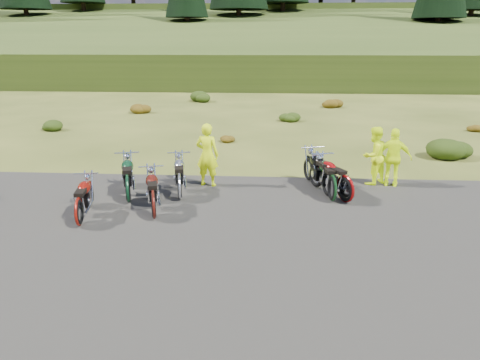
{
  "coord_description": "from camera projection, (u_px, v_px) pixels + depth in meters",
  "views": [
    {
      "loc": [
        1.51,
        -10.49,
        4.38
      ],
      "look_at": [
        0.75,
        1.19,
        0.77
      ],
      "focal_mm": 35.0,
      "sensor_mm": 36.0,
      "label": 1
    }
  ],
  "objects": [
    {
      "name": "motorcycle_5",
      "position": [
        327.0,
        197.0,
        13.3
      ],
      "size": [
        1.36,
        2.37,
        1.18
      ],
      "primitive_type": null,
      "rotation": [
        0.0,
        0.0,
        1.86
      ],
      "color": "black",
      "rests_on": "ground"
    },
    {
      "name": "motorcycle_1",
      "position": [
        80.0,
        226.0,
        11.25
      ],
      "size": [
        0.98,
        2.03,
        1.02
      ],
      "primitive_type": null,
      "rotation": [
        0.0,
        0.0,
        1.75
      ],
      "color": "maroon",
      "rests_on": "ground"
    },
    {
      "name": "shrub_5",
      "position": [
        289.0,
        116.0,
        24.97
      ],
      "size": [
        1.03,
        1.03,
        0.61
      ],
      "primitive_type": "ellipsoid",
      "color": "#1E330C",
      "rests_on": "ground"
    },
    {
      "name": "person_right_b",
      "position": [
        394.0,
        159.0,
        13.96
      ],
      "size": [
        1.1,
        0.67,
        1.76
      ],
      "primitive_type": "imported",
      "rotation": [
        0.0,
        0.0,
        2.9
      ],
      "color": "#E4FF0D",
      "rests_on": "ground"
    },
    {
      "name": "person_middle",
      "position": [
        207.0,
        156.0,
        13.99
      ],
      "size": [
        0.78,
        0.59,
        1.91
      ],
      "primitive_type": "imported",
      "rotation": [
        0.0,
        0.0,
        2.93
      ],
      "color": "#E4FF0D",
      "rests_on": "ground"
    },
    {
      "name": "shrub_2",
      "position": [
        139.0,
        107.0,
        27.49
      ],
      "size": [
        1.3,
        1.3,
        0.77
      ],
      "primitive_type": "ellipsoid",
      "color": "#5E310B",
      "rests_on": "ground"
    },
    {
      "name": "motorcycle_2",
      "position": [
        129.0,
        203.0,
        12.82
      ],
      "size": [
        1.29,
        2.29,
        1.14
      ],
      "primitive_type": null,
      "rotation": [
        0.0,
        0.0,
        1.85
      ],
      "color": "#0E341C",
      "rests_on": "ground"
    },
    {
      "name": "shrub_8",
      "position": [
        472.0,
        126.0,
        22.45
      ],
      "size": [
        0.77,
        0.77,
        0.45
      ],
      "primitive_type": "ellipsoid",
      "color": "#5E310B",
      "rests_on": "ground"
    },
    {
      "name": "shrub_4",
      "position": [
        226.0,
        137.0,
        20.12
      ],
      "size": [
        0.77,
        0.77,
        0.45
      ],
      "primitive_type": "ellipsoid",
      "color": "#5E310B",
      "rests_on": "ground"
    },
    {
      "name": "motorcycle_3",
      "position": [
        180.0,
        200.0,
        13.07
      ],
      "size": [
        1.07,
        2.17,
        1.09
      ],
      "primitive_type": null,
      "rotation": [
        0.0,
        0.0,
        1.76
      ],
      "color": "silver",
      "rests_on": "ground"
    },
    {
      "name": "hill_slope",
      "position": [
        259.0,
        72.0,
        59.07
      ],
      "size": [
        300.0,
        45.97,
        9.37
      ],
      "primitive_type": null,
      "rotation": [
        0.14,
        0.0,
        0.0
      ],
      "color": "#314316",
      "rests_on": "ground"
    },
    {
      "name": "gravel_pad",
      "position": [
        193.0,
        262.0,
        9.49
      ],
      "size": [
        20.0,
        12.0,
        0.04
      ],
      "primitive_type": "cube",
      "color": "black",
      "rests_on": "ground"
    },
    {
      "name": "motorcycle_6",
      "position": [
        344.0,
        203.0,
        12.82
      ],
      "size": [
        1.64,
        2.22,
        1.12
      ],
      "primitive_type": null,
      "rotation": [
        0.0,
        0.0,
        2.06
      ],
      "color": "maroon",
      "rests_on": "ground"
    },
    {
      "name": "shrub_1",
      "position": [
        51.0,
        124.0,
        22.64
      ],
      "size": [
        1.03,
        1.03,
        0.61
      ],
      "primitive_type": "ellipsoid",
      "color": "#1E330C",
      "rests_on": "ground"
    },
    {
      "name": "shrub_7",
      "position": [
        451.0,
        145.0,
        17.51
      ],
      "size": [
        1.56,
        1.56,
        0.92
      ],
      "primitive_type": "ellipsoid",
      "color": "#1E330C",
      "rests_on": "ground"
    },
    {
      "name": "shrub_6",
      "position": [
        332.0,
        101.0,
        29.82
      ],
      "size": [
        1.3,
        1.3,
        0.77
      ],
      "primitive_type": "ellipsoid",
      "color": "#5E310B",
      "rests_on": "ground"
    },
    {
      "name": "motorcycle_4",
      "position": [
        154.0,
        219.0,
        11.69
      ],
      "size": [
        1.2,
        2.15,
        1.07
      ],
      "primitive_type": null,
      "rotation": [
        0.0,
        0.0,
        1.84
      ],
      "color": "#49120C",
      "rests_on": "ground"
    },
    {
      "name": "hill_plateau",
      "position": [
        265.0,
        54.0,
        116.28
      ],
      "size": [
        300.0,
        90.0,
        9.17
      ],
      "primitive_type": "cube",
      "color": "#314316",
      "rests_on": "ground"
    },
    {
      "name": "ground",
      "position": [
        206.0,
        224.0,
        11.39
      ],
      "size": [
        300.0,
        300.0,
        0.0
      ],
      "primitive_type": "plane",
      "color": "#3B4517",
      "rests_on": "ground"
    },
    {
      "name": "shrub_3",
      "position": [
        201.0,
        95.0,
        32.34
      ],
      "size": [
        1.56,
        1.56,
        0.92
      ],
      "primitive_type": "ellipsoid",
      "color": "#1E330C",
      "rests_on": "ground"
    },
    {
      "name": "motorcycle_7",
      "position": [
        331.0,
        202.0,
        12.91
      ],
      "size": [
        1.01,
        2.18,
        1.1
      ],
      "primitive_type": null,
      "rotation": [
        0.0,
        0.0,
        1.72
      ],
      "color": "black",
      "rests_on": "ground"
    },
    {
      "name": "person_right_a",
      "position": [
        374.0,
        157.0,
        14.16
      ],
      "size": [
        1.09,
        1.06,
        1.77
      ],
      "primitive_type": "imported",
      "rotation": [
        0.0,
        0.0,
        3.81
      ],
      "color": "#E4FF0D",
      "rests_on": "ground"
    }
  ]
}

